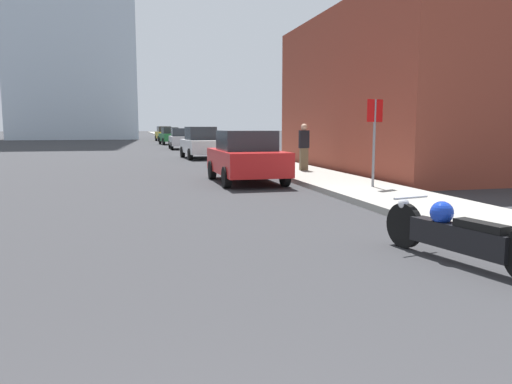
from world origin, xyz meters
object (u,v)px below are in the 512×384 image
object	(u,v)px
parked_car_green	(170,136)
parked_car_yellow	(164,134)
parked_car_silver	(182,139)
parked_car_white	(200,143)
parked_car_red	(246,157)
motorcycle	(457,234)
pedestrian	(304,146)
stop_sign	(374,128)

from	to	relation	value
parked_car_green	parked_car_yellow	size ratio (longest dim) A/B	0.96
parked_car_silver	parked_car_yellow	xyz separation A→B (m)	(0.05, 22.91, 0.08)
parked_car_white	parked_car_yellow	world-z (taller)	parked_car_yellow
parked_car_red	parked_car_green	world-z (taller)	parked_car_green
parked_car_silver	motorcycle	bearing A→B (deg)	-88.86
parked_car_silver	parked_car_yellow	distance (m)	22.91
motorcycle	parked_car_white	xyz separation A→B (m)	(-0.35, 22.32, 0.47)
pedestrian	stop_sign	bearing A→B (deg)	-88.49
parked_car_silver	parked_car_white	bearing A→B (deg)	-89.76
pedestrian	parked_car_red	bearing A→B (deg)	-141.19
parked_car_red	parked_car_green	xyz separation A→B (m)	(0.15, 34.81, 0.03)
stop_sign	parked_car_green	bearing A→B (deg)	94.05
parked_car_silver	pedestrian	distance (m)	22.36
parked_car_silver	parked_car_green	world-z (taller)	parked_car_green
motorcycle	parked_car_white	size ratio (longest dim) A/B	0.62
parked_car_silver	parked_car_green	bearing A→B (deg)	91.61
motorcycle	parked_car_red	size ratio (longest dim) A/B	0.63
stop_sign	pedestrian	distance (m)	5.32
parked_car_yellow	motorcycle	bearing A→B (deg)	-94.54
parked_car_red	parked_car_silver	world-z (taller)	parked_car_red
parked_car_white	parked_car_green	xyz separation A→B (m)	(-0.06, 22.39, -0.01)
parked_car_red	parked_car_white	distance (m)	12.42
parked_car_green	pedestrian	bearing A→B (deg)	-90.58
parked_car_silver	parked_car_green	size ratio (longest dim) A/B	1.03
parked_car_green	pedestrian	xyz separation A→B (m)	(2.54, -32.65, 0.19)
parked_car_green	pedestrian	size ratio (longest dim) A/B	2.30
motorcycle	parked_car_red	xyz separation A→B (m)	(-0.56, 9.90, 0.43)
motorcycle	parked_car_green	distance (m)	44.72
parked_car_white	stop_sign	distance (m)	15.76
motorcycle	stop_sign	size ratio (longest dim) A/B	1.11
motorcycle	pedestrian	distance (m)	12.27
parked_car_green	stop_sign	bearing A→B (deg)	-90.99
parked_car_green	parked_car_yellow	world-z (taller)	parked_car_yellow
parked_car_yellow	pedestrian	xyz separation A→B (m)	(2.33, -45.14, 0.15)
parked_car_red	pedestrian	bearing A→B (deg)	38.34
motorcycle	parked_car_green	world-z (taller)	parked_car_green
parked_car_red	parked_car_yellow	world-z (taller)	parked_car_yellow
parked_car_green	parked_car_yellow	distance (m)	12.49
parked_car_red	parked_car_yellow	distance (m)	47.30
parked_car_red	parked_car_white	size ratio (longest dim) A/B	0.98
motorcycle	parked_car_silver	world-z (taller)	parked_car_silver
parked_car_red	parked_car_white	world-z (taller)	parked_car_white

